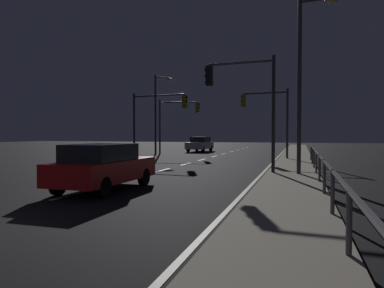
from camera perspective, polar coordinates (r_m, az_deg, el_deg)
name	(u,v)px	position (r m, az deg, el deg)	size (l,w,h in m)	color
ground_plane	(188,164)	(23.52, -0.62, -3.04)	(112.00, 112.00, 0.00)	black
sidewalk_right	(294,165)	(22.49, 15.57, -3.14)	(2.32, 77.00, 0.14)	#9E937F
lane_markings_center	(202,160)	(26.87, 1.57, -2.44)	(0.14, 50.00, 0.01)	silver
lane_edge_line	(275,160)	(27.53, 12.78, -2.38)	(0.14, 53.00, 0.01)	silver
car	(103,166)	(12.82, -13.55, -3.33)	(1.93, 4.44, 1.57)	#B71414
car_oncoming	(200,144)	(39.01, 1.24, 0.03)	(2.01, 4.48, 1.57)	silver
traffic_light_near_left	(266,110)	(27.58, 11.36, 5.20)	(3.53, 0.67, 4.99)	#38383D
traffic_light_mid_right	(177,116)	(34.05, -2.26, 4.41)	(3.88, 0.55, 5.04)	#38383D
traffic_light_near_right	(243,92)	(17.67, 7.84, 8.02)	(3.42, 0.54, 5.36)	#2D3033
traffic_light_far_left	(157,111)	(28.18, -5.37, 5.05)	(4.65, 0.80, 5.04)	#2D3033
street_lamp_median	(305,70)	(17.17, 17.08, 10.88)	(1.66, 0.41, 7.69)	#38383D
street_lamp_mid_block	(158,107)	(34.03, -5.25, 5.71)	(1.37, 1.44, 7.22)	#38383D
barrier_fence	(320,162)	(14.46, 19.14, -2.60)	(0.09, 23.08, 0.98)	#59595E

